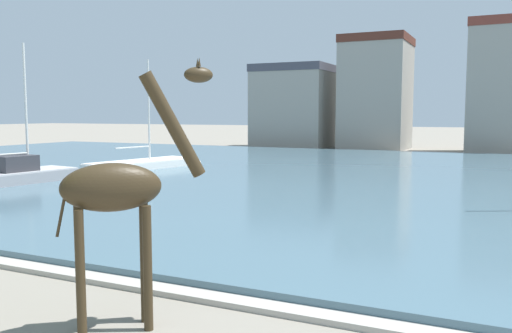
# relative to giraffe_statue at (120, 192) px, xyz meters

# --- Properties ---
(harbor_water) EXTENTS (82.85, 40.08, 0.27)m
(harbor_water) POSITION_rel_giraffe_statue_xyz_m (-0.64, 22.09, -2.20)
(harbor_water) COLOR #476675
(harbor_water) RESTS_ON ground
(quay_edge_coping) EXTENTS (82.85, 0.50, 0.12)m
(quay_edge_coping) POSITION_rel_giraffe_statue_xyz_m (-0.64, 1.80, -2.27)
(quay_edge_coping) COLOR #ADA89E
(quay_edge_coping) RESTS_ON ground
(giraffe_statue) EXTENTS (2.13, 2.09, 4.57)m
(giraffe_statue) POSITION_rel_giraffe_statue_xyz_m (0.00, 0.00, 0.00)
(giraffe_statue) COLOR #382B19
(giraffe_statue) RESTS_ON ground
(sailboat_grey) EXTENTS (2.90, 6.14, 7.05)m
(sailboat_grey) POSITION_rel_giraffe_statue_xyz_m (-15.73, 12.12, -1.78)
(sailboat_grey) COLOR #939399
(sailboat_grey) RESTS_ON ground
(sailboat_white) EXTENTS (3.93, 8.79, 6.93)m
(sailboat_white) POSITION_rel_giraffe_statue_xyz_m (-14.39, 20.51, -1.94)
(sailboat_white) COLOR white
(sailboat_white) RESTS_ON ground
(townhouse_corner_house) EXTENTS (7.96, 6.10, 8.79)m
(townhouse_corner_house) POSITION_rel_giraffe_statue_xyz_m (-15.21, 46.85, 2.08)
(townhouse_corner_house) COLOR gray
(townhouse_corner_house) RESTS_ON ground
(townhouse_wide_warehouse) EXTENTS (6.48, 7.08, 11.34)m
(townhouse_wide_warehouse) POSITION_rel_giraffe_statue_xyz_m (-6.53, 47.89, 3.35)
(townhouse_wide_warehouse) COLOR gray
(townhouse_wide_warehouse) RESTS_ON ground
(townhouse_tall_gabled) EXTENTS (6.41, 6.18, 12.04)m
(townhouse_tall_gabled) POSITION_rel_giraffe_statue_xyz_m (5.41, 46.97, 3.70)
(townhouse_tall_gabled) COLOR gray
(townhouse_tall_gabled) RESTS_ON ground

